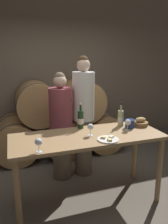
# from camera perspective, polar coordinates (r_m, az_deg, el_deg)

# --- Properties ---
(ground_plane) EXTENTS (10.00, 10.00, 0.00)m
(ground_plane) POSITION_cam_1_polar(r_m,az_deg,el_deg) (3.04, 0.91, -22.14)
(ground_plane) COLOR #665E51
(stone_wall_back) EXTENTS (10.00, 0.12, 3.20)m
(stone_wall_back) POSITION_cam_1_polar(r_m,az_deg,el_deg) (4.58, -8.50, 11.66)
(stone_wall_back) COLOR gray
(stone_wall_back) RESTS_ON ground_plane
(barrel_stack) EXTENTS (2.34, 0.97, 1.39)m
(barrel_stack) POSITION_cam_1_polar(r_m,az_deg,el_deg) (4.16, -6.49, -2.25)
(barrel_stack) COLOR tan
(barrel_stack) RESTS_ON ground_plane
(tasting_table) EXTENTS (1.81, 0.69, 0.90)m
(tasting_table) POSITION_cam_1_polar(r_m,az_deg,el_deg) (2.65, 0.97, -8.46)
(tasting_table) COLOR #99754C
(tasting_table) RESTS_ON ground_plane
(person_left) EXTENTS (0.34, 0.34, 1.60)m
(person_left) POSITION_cam_1_polar(r_m,az_deg,el_deg) (3.21, -5.97, -3.82)
(person_left) COLOR #756651
(person_left) RESTS_ON ground_plane
(person_right) EXTENTS (0.32, 0.32, 1.82)m
(person_right) POSITION_cam_1_polar(r_m,az_deg,el_deg) (3.26, -0.15, -1.12)
(person_right) COLOR #756651
(person_right) RESTS_ON ground_plane
(wine_bottle_red) EXTENTS (0.08, 0.08, 0.33)m
(wine_bottle_red) POSITION_cam_1_polar(r_m,az_deg,el_deg) (2.81, -0.98, -1.97)
(wine_bottle_red) COLOR #193819
(wine_bottle_red) RESTS_ON tasting_table
(wine_bottle_white) EXTENTS (0.08, 0.08, 0.32)m
(wine_bottle_white) POSITION_cam_1_polar(r_m,az_deg,el_deg) (2.94, 9.54, -1.60)
(wine_bottle_white) COLOR #ADBC7F
(wine_bottle_white) RESTS_ON tasting_table
(blue_crock) EXTENTS (0.13, 0.13, 0.11)m
(blue_crock) POSITION_cam_1_polar(r_m,az_deg,el_deg) (2.90, 11.88, -2.92)
(blue_crock) COLOR navy
(blue_crock) RESTS_ON tasting_table
(bread_basket) EXTENTS (0.20, 0.20, 0.12)m
(bread_basket) POSITION_cam_1_polar(r_m,az_deg,el_deg) (3.03, 14.51, -2.68)
(bread_basket) COLOR olive
(bread_basket) RESTS_ON tasting_table
(cheese_plate) EXTENTS (0.24, 0.24, 0.04)m
(cheese_plate) POSITION_cam_1_polar(r_m,az_deg,el_deg) (2.47, 6.30, -7.09)
(cheese_plate) COLOR white
(cheese_plate) RESTS_ON tasting_table
(wine_glass_far_left) EXTENTS (0.07, 0.07, 0.14)m
(wine_glass_far_left) POSITION_cam_1_polar(r_m,az_deg,el_deg) (2.17, -11.80, -7.75)
(wine_glass_far_left) COLOR white
(wine_glass_far_left) RESTS_ON tasting_table
(wine_glass_left) EXTENTS (0.07, 0.07, 0.14)m
(wine_glass_left) POSITION_cam_1_polar(r_m,az_deg,el_deg) (2.56, 1.72, -3.98)
(wine_glass_left) COLOR white
(wine_glass_left) RESTS_ON tasting_table
(wine_glass_center) EXTENTS (0.07, 0.07, 0.14)m
(wine_glass_center) POSITION_cam_1_polar(r_m,az_deg,el_deg) (2.79, 11.39, -2.73)
(wine_glass_center) COLOR white
(wine_glass_center) RESTS_ON tasting_table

